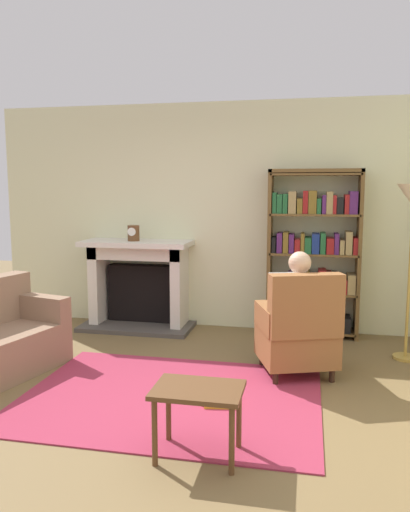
{
  "coord_description": "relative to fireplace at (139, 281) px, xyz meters",
  "views": [
    {
      "loc": [
        1.07,
        -3.46,
        1.7
      ],
      "look_at": [
        0.1,
        1.2,
        1.05
      ],
      "focal_mm": 35.27,
      "sensor_mm": 36.0,
      "label": 1
    }
  ],
  "objects": [
    {
      "name": "ground",
      "position": [
        0.95,
        -2.3,
        -0.57
      ],
      "size": [
        14.0,
        14.0,
        0.0
      ],
      "primitive_type": "plane",
      "color": "brown"
    },
    {
      "name": "back_wall",
      "position": [
        0.95,
        0.25,
        0.78
      ],
      "size": [
        5.6,
        0.1,
        2.7
      ],
      "primitive_type": "cube",
      "color": "beige",
      "rests_on": "ground"
    },
    {
      "name": "area_rug",
      "position": [
        0.95,
        -2.0,
        -0.56
      ],
      "size": [
        2.4,
        1.8,
        0.01
      ],
      "primitive_type": "cube",
      "color": "#9C2C45",
      "rests_on": "ground"
    },
    {
      "name": "fireplace",
      "position": [
        0.0,
        0.0,
        0.0
      ],
      "size": [
        1.35,
        0.64,
        1.07
      ],
      "color": "#4C4742",
      "rests_on": "ground"
    },
    {
      "name": "mantel_clock",
      "position": [
        -0.03,
        -0.1,
        0.59
      ],
      "size": [
        0.14,
        0.14,
        0.19
      ],
      "color": "brown",
      "rests_on": "fireplace"
    },
    {
      "name": "bookshelf",
      "position": [
        2.07,
        0.04,
        0.38
      ],
      "size": [
        1.03,
        0.32,
        1.9
      ],
      "color": "brown",
      "rests_on": "ground"
    },
    {
      "name": "armchair_reading",
      "position": [
        1.95,
        -1.3,
        -0.14
      ],
      "size": [
        0.81,
        0.8,
        0.97
      ],
      "rotation": [
        0.0,
        0.0,
        3.48
      ],
      "color": "#331E14",
      "rests_on": "ground"
    },
    {
      "name": "seated_reader",
      "position": [
        1.91,
        -1.19,
        0.05
      ],
      "size": [
        0.48,
        0.59,
        1.14
      ],
      "rotation": [
        0.0,
        0.0,
        3.48
      ],
      "color": "silver",
      "rests_on": "ground"
    },
    {
      "name": "side_table",
      "position": [
        1.37,
        -2.83,
        -0.18
      ],
      "size": [
        0.56,
        0.39,
        0.46
      ],
      "color": "brown",
      "rests_on": "ground"
    },
    {
      "name": "scattered_books",
      "position": [
        1.33,
        -2.03,
        -0.54
      ],
      "size": [
        0.41,
        0.32,
        0.04
      ],
      "color": "gold",
      "rests_on": "area_rug"
    }
  ]
}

